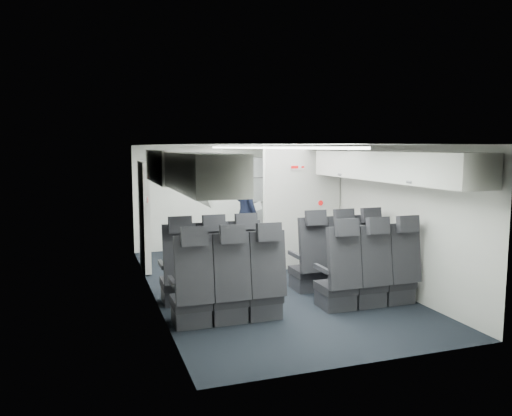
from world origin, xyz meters
TOP-DOWN VIEW (x-y plane):
  - cabin_shell at (0.00, 0.00)m, footprint 3.41×6.01m
  - seat_row_front at (-0.00, -0.53)m, footprint 3.33×0.56m
  - seat_row_mid at (-0.00, -1.43)m, footprint 3.33×0.56m
  - overhead_bin_left_rear at (-1.40, -2.00)m, footprint 0.53×1.80m
  - overhead_bin_left_front_open at (-1.44, -0.25)m, footprint 0.64×1.70m
  - overhead_bin_right_rear at (1.40, -2.00)m, footprint 0.53×1.80m
  - overhead_bin_right_front at (1.40, -0.25)m, footprint 0.53×1.70m
  - bulkhead_partition at (0.98, 0.80)m, footprint 1.40×0.15m
  - galley_unit at (0.95, 2.72)m, footprint 0.85×0.52m
  - boarding_door at (-1.64, 1.55)m, footprint 0.12×1.27m
  - flight_attendant at (0.18, 1.52)m, footprint 0.54×0.72m
  - carry_on_bag at (-1.36, -0.07)m, footprint 0.43×0.35m
  - papers at (0.37, 1.47)m, footprint 0.20×0.06m

SIDE VIEW (x-z plane):
  - seat_row_front at x=0.00m, z-range -0.21..1.02m
  - seat_row_mid at x=0.00m, z-range -0.21..1.02m
  - flight_attendant at x=0.18m, z-range 0.00..1.79m
  - galley_unit at x=0.95m, z-range 0.00..1.90m
  - boarding_door at x=-1.64m, z-range 0.02..1.88m
  - papers at x=0.37m, z-range 0.96..1.10m
  - bulkhead_partition at x=0.98m, z-range 0.01..2.14m
  - cabin_shell at x=0.00m, z-range 0.04..2.21m
  - overhead_bin_left_front_open at x=-1.44m, z-range 1.38..2.10m
  - carry_on_bag at x=-1.36m, z-range 1.67..1.90m
  - overhead_bin_right_front at x=1.40m, z-range 1.66..2.06m
  - overhead_bin_left_rear at x=-1.40m, z-range 1.66..2.06m
  - overhead_bin_right_rear at x=1.40m, z-range 1.66..2.06m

